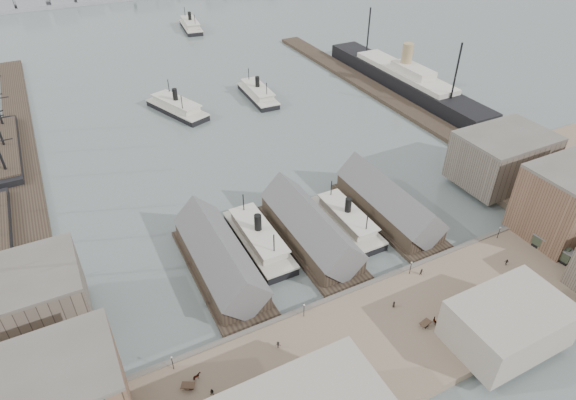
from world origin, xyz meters
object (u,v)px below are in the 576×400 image
ocean_steamer (404,79)px  horse_cart_center (340,351)px  ferry_docked_west (259,238)px  horse_cart_left (194,379)px  tram (553,248)px  horse_cart_right (432,322)px

ocean_steamer → horse_cart_center: ocean_steamer is taller
ferry_docked_west → horse_cart_left: ferry_docked_west is taller
ferry_docked_west → tram: (65.55, -40.03, 1.40)m
ferry_docked_west → tram: ferry_docked_west is taller
ferry_docked_west → horse_cart_left: (-29.13, -33.83, 0.25)m
ferry_docked_west → horse_cart_left: bearing=-130.7°
tram → horse_cart_left: tram is taller
horse_cart_center → horse_cart_right: 22.54m
ferry_docked_west → horse_cart_center: bearing=-90.2°
ocean_steamer → horse_cart_left: ocean_steamer is taller
horse_cart_left → horse_cart_right: (51.34, -10.20, -0.04)m
horse_cart_left → horse_cart_center: 29.90m
ocean_steamer → tram: ocean_steamer is taller
ocean_steamer → horse_cart_center: bearing=-133.2°
horse_cart_center → horse_cart_left: bearing=63.7°
horse_cart_right → ocean_steamer: bearing=-47.1°
horse_cart_center → horse_cart_right: size_ratio=1.05×
horse_cart_left → horse_cart_right: size_ratio=0.99×
ocean_steamer → horse_cart_center: size_ratio=20.61×
horse_cart_right → horse_cart_center: bearing=71.3°
ferry_docked_west → ocean_steamer: 126.70m
ferry_docked_west → horse_cart_center: ferry_docked_west is taller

